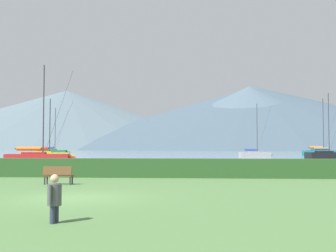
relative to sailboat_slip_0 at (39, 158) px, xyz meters
name	(u,v)px	position (x,y,z in m)	size (l,w,h in m)	color
ground_plane	(76,198)	(14.00, -31.91, -0.69)	(1000.00, 1000.00, 0.00)	#517A42
harbor_water	(187,152)	(14.00, 105.09, -0.69)	(320.00, 246.00, 0.00)	gray
hedge_line	(126,168)	(14.00, -20.91, -0.09)	(80.00, 1.20, 1.20)	#284C23
sailboat_slip_0	(39,158)	(0.00, 0.00, 0.00)	(8.33, 3.89, 11.54)	red
sailboat_slip_1	(53,152)	(-18.30, 56.14, 0.00)	(8.20, 3.19, 11.77)	#236B38
sailboat_slip_2	(327,155)	(39.38, 23.22, -0.04)	(7.81, 4.03, 10.78)	black
sailboat_slip_5	(46,156)	(-3.80, 12.59, -0.04)	(8.11, 4.09, 9.05)	gold
sailboat_slip_6	(321,152)	(44.68, 45.39, 0.04)	(8.74, 3.26, 12.36)	#19707A
sailboat_slip_7	(255,154)	(29.01, 32.57, -0.12)	(6.74, 2.99, 10.05)	#9E9EA3
park_bench_near_path	(58,174)	(11.40, -26.39, -0.16)	(1.54, 0.54, 0.95)	brown
person_seated_viewer	(54,196)	(15.02, -37.19, -0.01)	(0.36, 0.56, 1.25)	#2D3347
distant_hill_central_peak	(249,118)	(54.82, 266.69, 22.59)	(198.35, 198.35, 46.56)	#4C6070
distant_hill_east_ridge	(67,120)	(-100.95, 322.78, 25.50)	(314.01, 314.01, 52.39)	slate
distant_hill_far_shoulder	(256,118)	(64.67, 308.79, 25.32)	(351.20, 351.20, 52.01)	#425666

